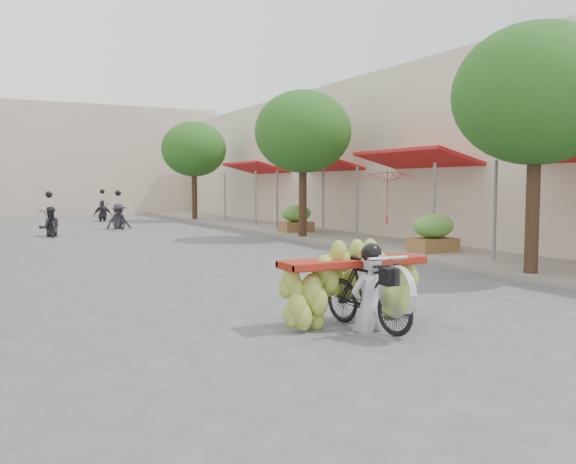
# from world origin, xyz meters

# --- Properties ---
(ground) EXTENTS (120.00, 120.00, 0.00)m
(ground) POSITION_xyz_m (0.00, 0.00, 0.00)
(ground) COLOR #5A5B60
(ground) RESTS_ON ground
(sidewalk_right) EXTENTS (4.00, 60.00, 0.12)m
(sidewalk_right) POSITION_xyz_m (7.00, 15.00, 0.06)
(sidewalk_right) COLOR gray
(sidewalk_right) RESTS_ON ground
(shophouse_row_right) EXTENTS (9.77, 40.00, 6.00)m
(shophouse_row_right) POSITION_xyz_m (11.99, 14.00, 3.00)
(shophouse_row_right) COLOR beige
(shophouse_row_right) RESTS_ON ground
(far_building) EXTENTS (20.00, 6.00, 7.00)m
(far_building) POSITION_xyz_m (0.00, 38.00, 3.50)
(far_building) COLOR #C2B19A
(far_building) RESTS_ON ground
(street_tree_near) EXTENTS (3.40, 3.40, 5.25)m
(street_tree_near) POSITION_xyz_m (5.40, 4.00, 3.78)
(street_tree_near) COLOR #3A2719
(street_tree_near) RESTS_ON ground
(street_tree_mid) EXTENTS (3.40, 3.40, 5.25)m
(street_tree_mid) POSITION_xyz_m (5.40, 14.00, 3.78)
(street_tree_mid) COLOR #3A2719
(street_tree_mid) RESTS_ON ground
(street_tree_far) EXTENTS (3.40, 3.40, 5.25)m
(street_tree_far) POSITION_xyz_m (5.40, 26.00, 3.78)
(street_tree_far) COLOR #3A2719
(street_tree_far) RESTS_ON ground
(produce_crate_mid) EXTENTS (1.20, 0.88, 1.16)m
(produce_crate_mid) POSITION_xyz_m (6.20, 8.00, 0.71)
(produce_crate_mid) COLOR brown
(produce_crate_mid) RESTS_ON ground
(produce_crate_far) EXTENTS (1.20, 0.88, 1.16)m
(produce_crate_far) POSITION_xyz_m (6.20, 16.00, 0.71)
(produce_crate_far) COLOR brown
(produce_crate_far) RESTS_ON ground
(banana_motorbike) EXTENTS (2.20, 1.85, 1.96)m
(banana_motorbike) POSITION_xyz_m (-0.18, 1.99, 0.67)
(banana_motorbike) COLOR black
(banana_motorbike) RESTS_ON ground
(market_umbrella) EXTENTS (2.13, 2.13, 1.63)m
(market_umbrella) POSITION_xyz_m (5.79, 9.53, 2.41)
(market_umbrella) COLOR red
(market_umbrella) RESTS_ON ground
(pedestrian) EXTENTS (0.79, 0.48, 1.57)m
(pedestrian) POSITION_xyz_m (6.23, 16.12, 0.90)
(pedestrian) COLOR silver
(pedestrian) RESTS_ON ground
(bg_motorbike_a) EXTENTS (0.81, 1.76, 1.95)m
(bg_motorbike_a) POSITION_xyz_m (-2.45, 19.45, 0.73)
(bg_motorbike_a) COLOR black
(bg_motorbike_a) RESTS_ON ground
(bg_motorbike_b) EXTENTS (1.11, 1.80, 1.95)m
(bg_motorbike_b) POSITION_xyz_m (0.63, 22.08, 0.84)
(bg_motorbike_b) COLOR black
(bg_motorbike_b) RESTS_ON ground
(bg_motorbike_c) EXTENTS (1.16, 1.78, 1.95)m
(bg_motorbike_c) POSITION_xyz_m (1.06, 28.22, 0.79)
(bg_motorbike_c) COLOR black
(bg_motorbike_c) RESTS_ON ground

